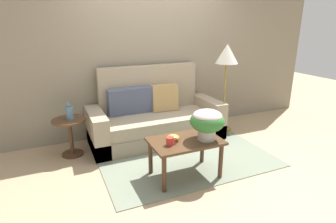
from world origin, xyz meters
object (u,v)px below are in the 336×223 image
(potted_plant, at_px, (207,121))
(table_vase, at_px, (70,112))
(snack_bowl, at_px, (173,138))
(floor_lamp, at_px, (227,59))
(side_table, at_px, (70,130))
(couch, at_px, (155,119))
(coffee_table, at_px, (185,146))
(coffee_mug, at_px, (170,141))

(potted_plant, height_order, table_vase, potted_plant)
(snack_bowl, bearing_deg, floor_lamp, 36.38)
(side_table, xyz_separation_m, snack_bowl, (1.07, -1.10, 0.14))
(potted_plant, bearing_deg, table_vase, 139.66)
(couch, height_order, snack_bowl, couch)
(coffee_table, height_order, potted_plant, potted_plant)
(floor_lamp, distance_m, table_vase, 2.56)
(floor_lamp, bearing_deg, couch, 174.49)
(floor_lamp, height_order, potted_plant, floor_lamp)
(coffee_table, height_order, table_vase, table_vase)
(side_table, height_order, floor_lamp, floor_lamp)
(table_vase, bearing_deg, snack_bowl, -46.00)
(coffee_table, bearing_deg, side_table, 136.54)
(potted_plant, bearing_deg, snack_bowl, 161.82)
(couch, distance_m, coffee_table, 1.23)
(coffee_table, relative_size, side_table, 1.57)
(floor_lamp, distance_m, coffee_mug, 2.04)
(couch, xyz_separation_m, table_vase, (-1.27, -0.09, 0.30))
(couch, height_order, table_vase, couch)
(side_table, bearing_deg, coffee_table, -43.46)
(side_table, relative_size, snack_bowl, 3.70)
(coffee_mug, bearing_deg, potted_plant, -3.54)
(coffee_table, xyz_separation_m, floor_lamp, (1.30, 1.11, 0.83))
(table_vase, bearing_deg, side_table, 143.56)
(couch, distance_m, floor_lamp, 1.52)
(couch, bearing_deg, coffee_table, -93.53)
(side_table, xyz_separation_m, coffee_mug, (0.99, -1.20, 0.15))
(coffee_table, xyz_separation_m, coffee_mug, (-0.22, -0.05, 0.13))
(potted_plant, bearing_deg, side_table, 139.71)
(floor_lamp, bearing_deg, snack_bowl, -143.62)
(potted_plant, xyz_separation_m, table_vase, (-1.43, 1.21, -0.07))
(snack_bowl, bearing_deg, coffee_table, -17.39)
(couch, relative_size, coffee_table, 2.45)
(snack_bowl, xyz_separation_m, table_vase, (-1.05, 1.09, 0.12))
(couch, bearing_deg, table_vase, -175.82)
(coffee_table, height_order, floor_lamp, floor_lamp)
(floor_lamp, xyz_separation_m, potted_plant, (-1.07, -1.19, -0.52))
(couch, relative_size, side_table, 3.85)
(couch, xyz_separation_m, coffee_mug, (-0.30, -1.28, 0.19))
(floor_lamp, bearing_deg, table_vase, 179.40)
(potted_plant, height_order, coffee_mug, potted_plant)
(coffee_table, bearing_deg, couch, 86.47)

